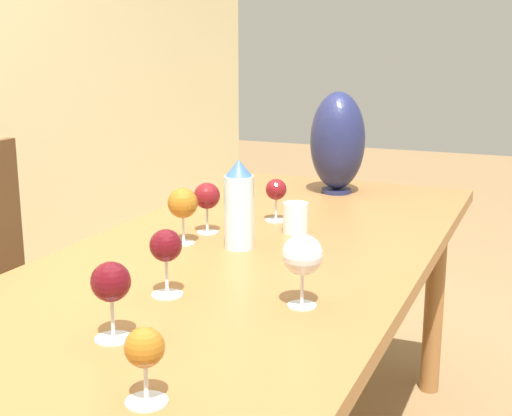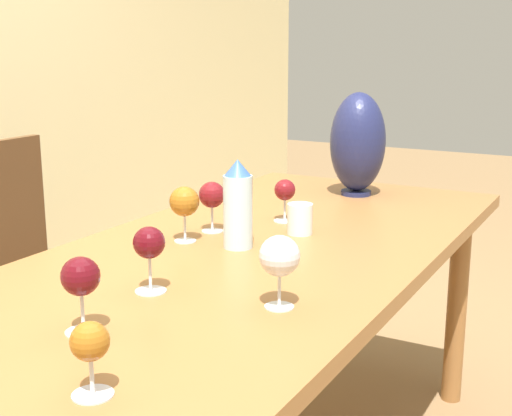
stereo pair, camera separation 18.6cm
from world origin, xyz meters
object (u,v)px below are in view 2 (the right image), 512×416
at_px(wine_glass_3, 184,202).
at_px(wine_glass_5, 149,245).
at_px(wine_glass_4, 285,192).
at_px(wine_glass_7, 212,196).
at_px(vase, 358,143).
at_px(wine_glass_2, 81,279).
at_px(water_bottle, 238,205).
at_px(wine_glass_0, 280,257).
at_px(chair_far, 29,284).
at_px(water_tumbler, 300,219).
at_px(wine_glass_1, 90,344).

bearing_deg(wine_glass_3, wine_glass_5, -156.44).
bearing_deg(wine_glass_4, wine_glass_7, 147.80).
distance_m(vase, wine_glass_4, 0.47).
bearing_deg(wine_glass_7, wine_glass_2, -166.39).
distance_m(water_bottle, wine_glass_0, 0.44).
bearing_deg(wine_glass_0, vase, 13.13).
bearing_deg(wine_glass_0, wine_glass_2, 138.17).
bearing_deg(wine_glass_0, wine_glass_5, 100.25).
height_order(water_bottle, wine_glass_4, water_bottle).
relative_size(vase, wine_glass_3, 2.36).
relative_size(wine_glass_0, wine_glass_7, 1.05).
bearing_deg(chair_far, water_tumbler, -78.06).
relative_size(wine_glass_1, wine_glass_4, 0.94).
height_order(wine_glass_2, wine_glass_4, wine_glass_2).
distance_m(water_tumbler, wine_glass_5, 0.59).
distance_m(water_bottle, wine_glass_2, 0.62).
height_order(water_bottle, chair_far, water_bottle).
bearing_deg(vase, wine_glass_3, 166.46).
relative_size(wine_glass_1, chair_far, 0.12).
relative_size(vase, wine_glass_1, 2.97).
bearing_deg(chair_far, wine_glass_7, -82.31).
bearing_deg(wine_glass_7, wine_glass_3, 175.46).
height_order(vase, wine_glass_4, vase).
xyz_separation_m(wine_glass_2, wine_glass_5, (0.24, 0.03, -0.00)).
bearing_deg(wine_glass_0, chair_far, 72.40).
relative_size(vase, wine_glass_7, 2.48).
bearing_deg(wine_glass_0, water_tumbler, 21.24).
xyz_separation_m(wine_glass_2, wine_glass_4, (0.92, 0.05, -0.01)).
bearing_deg(chair_far, wine_glass_1, -128.95).
bearing_deg(wine_glass_5, water_tumbler, -7.79).
relative_size(wine_glass_3, chair_far, 0.15).
distance_m(water_bottle, wine_glass_3, 0.15).
bearing_deg(wine_glass_5, wine_glass_4, 1.71).
distance_m(wine_glass_3, wine_glass_7, 0.12).
relative_size(wine_glass_2, wine_glass_3, 0.97).
relative_size(water_bottle, wine_glass_7, 1.62).
height_order(wine_glass_0, wine_glass_2, wine_glass_0).
relative_size(wine_glass_4, wine_glass_5, 0.88).
bearing_deg(wine_glass_3, wine_glass_4, -22.95).
xyz_separation_m(water_bottle, wine_glass_3, (-0.02, 0.15, -0.01)).
bearing_deg(wine_glass_5, wine_glass_2, -173.66).
xyz_separation_m(wine_glass_0, chair_far, (0.34, 1.08, -0.35)).
relative_size(water_bottle, chair_far, 0.24).
bearing_deg(wine_glass_7, wine_glass_1, -158.64).
xyz_separation_m(water_bottle, wine_glass_0, (-0.33, -0.29, -0.01)).
height_order(vase, wine_glass_5, vase).
height_order(wine_glass_0, wine_glass_5, wine_glass_0).
relative_size(water_bottle, vase, 0.65).
distance_m(water_bottle, wine_glass_5, 0.38).
bearing_deg(wine_glass_4, wine_glass_2, -177.09).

